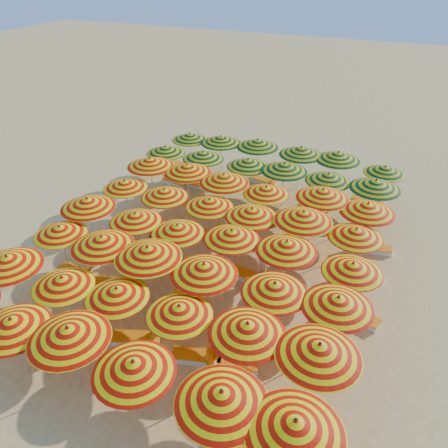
{
  "coord_description": "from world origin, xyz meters",
  "views": [
    {
      "loc": [
        6.5,
        -14.43,
        11.9
      ],
      "look_at": [
        0.0,
        0.5,
        1.6
      ],
      "focal_mm": 35.0,
      "sensor_mm": 36.0,
      "label": 1
    }
  ],
  "objects": [
    {
      "name": "umbrella_11",
      "position": [
        5.57,
        -5.59,
        2.35
      ],
      "size": [
        3.33,
        3.33,
        2.66
      ],
      "color": "silver",
      "rests_on": "ground"
    },
    {
      "name": "lounger_18",
      "position": [
        -4.08,
        5.96,
        0.15
      ],
      "size": [
        1.77,
        0.69,
        0.69
      ],
      "rotation": [
        0.0,
        0.0,
        -0.06
      ],
      "color": "white",
      "rests_on": "ground"
    },
    {
      "name": "umbrella_29",
      "position": [
        5.52,
        1.27,
        2.11
      ],
      "size": [
        2.64,
        2.64,
        2.4
      ],
      "color": "silver",
      "rests_on": "ground"
    },
    {
      "name": "lounger_20",
      "position": [
        -6.12,
        7.98,
        0.15
      ],
      "size": [
        1.79,
        0.78,
        0.69
      ],
      "rotation": [
        0.0,
        0.0,
        -0.12
      ],
      "color": "white",
      "rests_on": "ground"
    },
    {
      "name": "umbrella_27",
      "position": [
        1.12,
        0.95,
        2.2
      ],
      "size": [
        2.88,
        2.88,
        2.5
      ],
      "color": "silver",
      "rests_on": "ground"
    },
    {
      "name": "lounger_6",
      "position": [
        0.38,
        -3.42,
        0.15
      ],
      "size": [
        1.82,
        1.22,
        0.69
      ],
      "rotation": [
        0.0,
        0.0,
        2.73
      ],
      "color": "white",
      "rests_on": "ground"
    },
    {
      "name": "umbrella_1",
      "position": [
        -3.32,
        -8.18,
        2.17
      ],
      "size": [
        2.84,
        2.84,
        2.47
      ],
      "color": "silver",
      "rests_on": "ground"
    },
    {
      "name": "lounger_12",
      "position": [
        -3.94,
        0.9,
        0.15
      ],
      "size": [
        1.76,
        0.66,
        0.69
      ],
      "rotation": [
        0.0,
        0.0,
        3.1
      ],
      "color": "white",
      "rests_on": "ground"
    },
    {
      "name": "lounger_13",
      "position": [
        -1.52,
        1.4,
        0.15
      ],
      "size": [
        1.83,
        1.12,
        0.69
      ],
      "rotation": [
        0.0,
        0.0,
        0.33
      ],
      "color": "white",
      "rests_on": "ground"
    },
    {
      "name": "umbrella_15",
      "position": [
        0.97,
        -3.52,
        2.29
      ],
      "size": [
        2.7,
        2.7,
        2.6
      ],
      "color": "silver",
      "rests_on": "ground"
    },
    {
      "name": "umbrella_18",
      "position": [
        -5.84,
        -1.34,
        2.3
      ],
      "size": [
        2.67,
        2.67,
        2.61
      ],
      "color": "silver",
      "rests_on": "ground"
    },
    {
      "name": "lounger_10",
      "position": [
        1.56,
        -0.75,
        0.15
      ],
      "size": [
        1.81,
        0.87,
        0.69
      ],
      "rotation": [
        0.0,
        0.0,
        -0.17
      ],
      "color": "white",
      "rests_on": "ground"
    },
    {
      "name": "umbrella_31",
      "position": [
        -3.41,
        3.6,
        2.32
      ],
      "size": [
        2.82,
        2.82,
        2.64
      ],
      "color": "silver",
      "rests_on": "ground"
    },
    {
      "name": "umbrella_40",
      "position": [
        3.42,
        5.82,
        2.16
      ],
      "size": [
        2.7,
        2.7,
        2.45
      ],
      "color": "silver",
      "rests_on": "ground"
    },
    {
      "name": "umbrella_38",
      "position": [
        -0.92,
        5.86,
        2.15
      ],
      "size": [
        2.88,
        2.88,
        2.44
      ],
      "color": "silver",
      "rests_on": "ground"
    },
    {
      "name": "lounger_9",
      "position": [
        -1.79,
        -1.2,
        0.15
      ],
      "size": [
        1.77,
        0.71,
        0.69
      ],
      "rotation": [
        0.0,
        0.0,
        -0.07
      ],
      "color": "white",
      "rests_on": "ground"
    },
    {
      "name": "umbrella_4",
      "position": [
        3.66,
        -8.06,
        2.31
      ],
      "size": [
        3.19,
        3.19,
        2.62
      ],
      "color": "silver",
      "rests_on": "ground"
    },
    {
      "name": "umbrella_9",
      "position": [
        1.05,
        -5.52,
        2.07
      ],
      "size": [
        2.78,
        2.78,
        2.35
      ],
      "color": "silver",
      "rests_on": "ground"
    },
    {
      "name": "lounger_16",
      "position": [
        6.18,
        3.39,
        0.15
      ],
      "size": [
        1.82,
        0.93,
        0.69
      ],
      "rotation": [
        0.0,
        0.0,
        3.36
      ],
      "color": "white",
      "rests_on": "ground"
    },
    {
      "name": "umbrella_22",
      "position": [
        3.24,
        -0.92,
        2.24
      ],
      "size": [
        2.9,
        2.9,
        2.55
      ],
      "color": "silver",
      "rests_on": "ground"
    },
    {
      "name": "umbrella_2",
      "position": [
        -1.35,
        -7.89,
        2.32
      ],
      "size": [
        3.05,
        3.05,
        2.63
      ],
      "color": "silver",
      "rests_on": "ground"
    },
    {
      "name": "umbrella_33",
      "position": [
        0.95,
        3.39,
        2.08
      ],
      "size": [
        2.82,
        2.82,
        2.36
      ],
      "color": "silver",
      "rests_on": "ground"
    },
    {
      "name": "lounger_19",
      "position": [
        2.82,
        5.99,
        0.15
      ],
      "size": [
        1.82,
        1.0,
        0.69
      ],
      "rotation": [
        0.0,
        0.0,
        2.88
      ],
      "color": "white",
      "rests_on": "ground"
    },
    {
      "name": "umbrella_46",
      "position": [
        3.4,
        8.25,
        2.34
      ],
      "size": [
        3.31,
        3.31,
        2.66
      ],
      "color": "silver",
      "rests_on": "ground"
    },
    {
      "name": "lounger_2",
      "position": [
        1.65,
        -5.48,
        0.15
      ],
      "size": [
        1.83,
        1.04,
        0.69
      ],
      "rotation": [
        0.0,
        0.0,
        0.28
      ],
      "color": "white",
      "rests_on": "ground"
    },
    {
      "name": "umbrella_32",
      "position": [
        -1.21,
        3.27,
        2.33
      ],
      "size": [
        2.64,
        2.64,
        2.65
      ],
      "color": "silver",
      "rests_on": "ground"
    },
    {
      "name": "umbrella_8",
      "position": [
        -1.3,
        -5.6,
        2.06
      ],
      "size": [
        2.65,
        2.65,
        2.34
      ],
      "color": "silver",
      "rests_on": "ground"
    },
    {
      "name": "umbrella_37",
      "position": [
        -3.58,
        5.8,
        2.16
      ],
      "size": [
        2.71,
        2.71,
        2.45
      ],
      "color": "silver",
      "rests_on": "ground"
    },
    {
      "name": "umbrella_28",
      "position": [
        3.3,
        1.31,
        2.36
      ],
      "size": [
        2.65,
        2.65,
        2.68
      ],
      "color": "silver",
      "rests_on": "ground"
    },
    {
      "name": "lounger_8",
      "position": [
        -2.88,
        -1.1,
        0.15
      ],
      "size": [
        1.76,
        0.68,
        0.69
      ],
      "rotation": [
        0.0,
        0.0,
        3.2
      ],
      "color": "white",
      "rests_on": "ground"
    },
    {
      "name": "umbrella_25",
      "position": [
        -3.34,
        1.13,
        2.13
      ],
      "size": [
        2.84,
        2.84,
        2.42
      ],
      "color": "silver",
      "rests_on": "ground"
    },
    {
      "name": "umbrella_17",
      "position": [
        5.66,
        -3.28,
        2.23
      ],
      "size": [
        3.04,
        3.04,
        2.54
      ],
      "color": "silver",
      "rests_on": "ground"
    },
    {
      "name": "lounger_3",
      "position": [
        2.81,
        -5.36,
        0.15
      ],
      "size": [
        1.83,
        1.05,
        0.69
      ],
      "rotation": [
        0.0,
        0.0,
        3.43
      ],
      "color": "white",
      "rests_on": "ground"
    },
    {
      "name": "umbrella_41",
      "position": [
        5.71,
        5.62,
        2.32
      ],
      "size": [
        3.2,
        3.2,
        2.63
      ],
      "color": "silver",
      "rests_on": "ground"
    },
    {
      "name": "umbrella_39",
      "position": [
        1.1,
        5.84,
        2.28
      ],
      "size": [
        3.16,
        3.16,
        2.6
      ],
      "color": "silver",
      "rests_on": "ground"
    },
    {
      "name": "lounger_14",
      "position": [
        6.03,
        1.08,
        0.15
      ],
      "size": [
        1.83,
        1.13,
        0.69
      ],
      "rotation": [
        0.0,
        0.0,
        3.48
      ],
      "color": "white",
      "rests_on": "ground"
    },
    {
      "name": "umbrella_14",
      "position": [
        -1.33,
        -3.55,
        2.38
      ],
      "size": [
        3.25,
        3.25,
        2.7
      ],
      "color": "silver",
      "rests_on": "ground"
    },
    {
      "name": "lounger_11",
      "position": [
        6.29,
        -1.29,
        0.15
      ],
      "size": [
        1.83,
        1.12,
        0.69
      ],
      "rotation": [
        0.0,
        0.0,
        2.81
      ],
      "color": "white",
      "rests_on": "ground"
    },
    {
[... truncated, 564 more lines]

